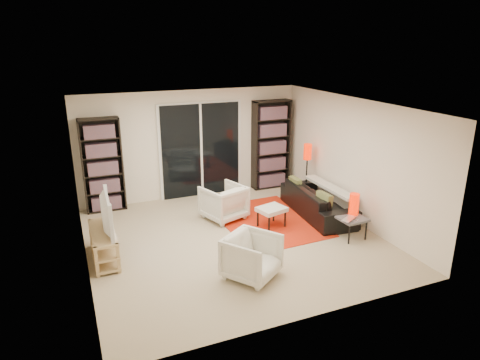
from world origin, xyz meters
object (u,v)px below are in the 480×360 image
at_px(tv_stand, 104,244).
at_px(floor_lamp, 307,158).
at_px(armchair_front, 252,257).
at_px(side_table, 351,220).
at_px(armchair_back, 224,202).
at_px(sofa, 318,201).
at_px(bookshelf_left, 103,165).
at_px(ottoman, 272,210).
at_px(bookshelf_right, 271,145).

height_order(tv_stand, floor_lamp, floor_lamp).
xyz_separation_m(armchair_front, side_table, (2.20, 0.54, 0.02)).
bearing_deg(side_table, armchair_back, 136.57).
height_order(tv_stand, side_table, tv_stand).
distance_m(tv_stand, sofa, 4.24).
relative_size(armchair_front, side_table, 1.47).
bearing_deg(tv_stand, side_table, -12.09).
distance_m(bookshelf_left, armchair_back, 2.61).
bearing_deg(tv_stand, sofa, 3.49).
height_order(bookshelf_left, ottoman, bookshelf_left).
bearing_deg(armchair_back, tv_stand, 0.36).
bearing_deg(armchair_front, bookshelf_right, 24.39).
bearing_deg(bookshelf_right, armchair_front, -120.35).
xyz_separation_m(bookshelf_right, tv_stand, (-4.12, -2.19, -0.79)).
distance_m(armchair_back, armchair_front, 2.28).
bearing_deg(bookshelf_left, ottoman, -36.96).
xyz_separation_m(bookshelf_right, ottoman, (-1.03, -2.12, -0.71)).
xyz_separation_m(bookshelf_right, sofa, (0.11, -1.93, -0.76)).
distance_m(ottoman, side_table, 1.48).
bearing_deg(floor_lamp, sofa, -105.81).
height_order(armchair_back, side_table, armchair_back).
relative_size(bookshelf_right, armchair_back, 2.75).
xyz_separation_m(bookshelf_left, tv_stand, (-0.27, -2.19, -0.71)).
bearing_deg(ottoman, bookshelf_left, 143.04).
distance_m(bookshelf_left, bookshelf_right, 3.85).
bearing_deg(ottoman, bookshelf_right, 63.98).
xyz_separation_m(tv_stand, sofa, (4.23, 0.26, 0.03)).
relative_size(bookshelf_left, side_table, 3.88).
distance_m(sofa, armchair_front, 2.80).
relative_size(sofa, armchair_back, 2.63).
distance_m(tv_stand, armchair_front, 2.46).
height_order(bookshelf_right, armchair_back, bookshelf_right).
height_order(armchair_back, ottoman, armchair_back).
xyz_separation_m(bookshelf_right, armchair_front, (-2.13, -3.63, -0.71)).
distance_m(bookshelf_right, armchair_front, 4.27).
distance_m(tv_stand, ottoman, 3.09).
bearing_deg(bookshelf_right, floor_lamp, -71.64).
height_order(bookshelf_right, ottoman, bookshelf_right).
bearing_deg(armchair_front, tv_stand, 108.95).
relative_size(bookshelf_right, armchair_front, 2.84).
xyz_separation_m(tv_stand, floor_lamp, (4.47, 1.13, 0.69)).
distance_m(bookshelf_right, sofa, 2.08).
distance_m(side_table, floor_lamp, 2.13).
xyz_separation_m(bookshelf_left, bookshelf_right, (3.85, -0.00, 0.07)).
bearing_deg(side_table, sofa, 88.41).
bearing_deg(armchair_back, ottoman, 114.95).
relative_size(side_table, floor_lamp, 0.40).
height_order(sofa, armchair_front, armchair_front).
bearing_deg(armchair_front, side_table, -21.49).
distance_m(sofa, ottoman, 1.16).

